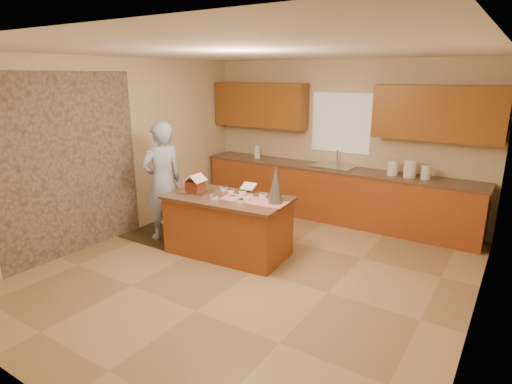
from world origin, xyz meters
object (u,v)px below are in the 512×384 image
Objects in this scene: gingerbread_house at (195,185)px; island_base at (228,227)px; boy at (162,181)px; tinsel_tree at (276,184)px.

island_base is at bearing 9.82° from gingerbread_house.
island_base is 0.92× the size of boy.
gingerbread_house is at bearing -174.81° from island_base.
tinsel_tree is 1.22m from gingerbread_house.
island_base is at bearing -171.71° from tinsel_tree.
boy is 6.51× the size of gingerbread_house.
island_base is 0.75m from gingerbread_house.
tinsel_tree is 1.83× the size of gingerbread_house.
island_base is 5.98× the size of gingerbread_house.
island_base is 0.99m from tinsel_tree.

